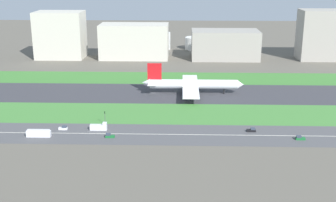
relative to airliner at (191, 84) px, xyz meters
The scene contains 21 objects.
ground_plane 24.53m from the airliner, behind, with size 800.00×800.00×0.00m, color #5B564C.
runway 24.51m from the airliner, behind, with size 280.00×46.00×0.10m, color #38383D.
grass_median_north 47.77m from the airliner, 120.05° to the left, with size 280.00×36.00×0.10m, color #3D7A33.
grass_median_south 47.77m from the airliner, 120.05° to the right, with size 280.00×36.00×0.10m, color #427F38.
highway 77.01m from the airliner, 108.00° to the right, with size 280.00×28.00×0.10m, color #4C4C4F.
highway_centerline 77.00m from the airliner, 108.00° to the right, with size 266.00×0.50×0.01m, color silver.
airliner is the anchor object (origin of this frame).
car_1 92.93m from the airliner, 57.21° to the right, with size 4.40×1.80×2.00m.
bus_0 108.01m from the airliner, 133.72° to the right, with size 11.60×2.50×3.50m.
car_0 87.96m from the airliner, 117.33° to the right, with size 4.40×1.80×2.00m.
car_5 74.10m from the airliner, 66.94° to the right, with size 4.40×1.80×2.00m.
truck_0 82.88m from the airliner, 124.75° to the right, with size 8.40×2.50×4.00m.
car_3 94.35m from the airliner, 133.79° to the right, with size 4.40×1.80×2.00m.
traffic_light 75.28m from the airliner, 127.12° to the right, with size 0.36×0.50×7.20m.
terminal_building 161.65m from the airliner, 134.93° to the left, with size 41.59×28.15×40.88m, color beige.
hangar_building 124.05m from the airliner, 112.87° to the left, with size 59.82×28.96×30.20m, color beige.
office_tower 118.57m from the airliner, 74.32° to the left, with size 58.57×32.29×25.01m, color #9E998E.
cargo_warehouse 164.46m from the airliner, 44.12° to the left, with size 43.03×25.95×43.06m, color #9E998E.
fuel_tank_west 161.47m from the airliner, 100.02° to the left, with size 21.52×21.52×16.37m, color silver.
fuel_tank_centre 159.16m from the airliner, 87.45° to the left, with size 19.85×19.85×12.03m, color silver.
fuel_tank_east 163.47m from the airliner, 76.57° to the left, with size 23.65×23.65×13.15m, color silver.
Camera 1 is at (17.62, -275.30, 78.87)m, focal length 47.45 mm.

